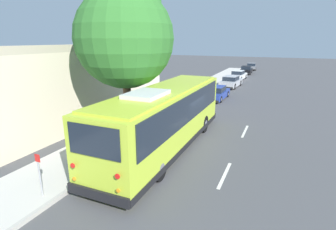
{
  "coord_description": "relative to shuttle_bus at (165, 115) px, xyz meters",
  "views": [
    {
      "loc": [
        -12.97,
        -4.81,
        5.5
      ],
      "look_at": [
        0.37,
        1.06,
        1.3
      ],
      "focal_mm": 28.0,
      "sensor_mm": 36.0,
      "label": 1
    }
  ],
  "objects": [
    {
      "name": "building_backdrop",
      "position": [
        3.22,
        9.44,
        0.63
      ],
      "size": [
        16.83,
        7.12,
        5.24
      ],
      "color": "beige",
      "rests_on": "ground"
    },
    {
      "name": "parked_sedan_gray",
      "position": [
        40.53,
        0.48,
        -1.2
      ],
      "size": [
        4.25,
        2.02,
        1.28
      ],
      "rotation": [
        0.0,
        0.0,
        0.09
      ],
      "color": "slate",
      "rests_on": "ground"
    },
    {
      "name": "street_tree",
      "position": [
        0.44,
        2.44,
        4.1
      ],
      "size": [
        5.14,
        5.14,
        8.75
      ],
      "color": "brown",
      "rests_on": "sidewalk_slab"
    },
    {
      "name": "lane_stripe_ahead",
      "position": [
        4.39,
        -3.46,
        -1.79
      ],
      "size": [
        2.4,
        0.14,
        0.01
      ],
      "primitive_type": "cube",
      "color": "silver",
      "rests_on": "ground"
    },
    {
      "name": "sign_post_near",
      "position": [
        -5.96,
        2.11,
        -0.82
      ],
      "size": [
        0.06,
        0.22,
        1.6
      ],
      "color": "gray",
      "rests_on": "sidewalk_slab"
    },
    {
      "name": "parked_sedan_white",
      "position": [
        26.83,
        0.66,
        -1.21
      ],
      "size": [
        4.59,
        1.97,
        1.28
      ],
      "rotation": [
        0.0,
        0.0,
        -0.08
      ],
      "color": "silver",
      "rests_on": "ground"
    },
    {
      "name": "ground_plane",
      "position": [
        1.32,
        -0.46,
        -1.8
      ],
      "size": [
        160.0,
        160.0,
        0.0
      ],
      "primitive_type": "plane",
      "color": "#474749"
    },
    {
      "name": "curb_strip",
      "position": [
        1.32,
        1.61,
        -1.72
      ],
      "size": [
        80.0,
        0.14,
        0.15
      ],
      "primitive_type": "cube",
      "color": "#AAA69D",
      "rests_on": "ground"
    },
    {
      "name": "parked_sedan_silver",
      "position": [
        20.14,
        0.42,
        -1.18
      ],
      "size": [
        4.68,
        2.08,
        1.33
      ],
      "rotation": [
        0.0,
        0.0,
        -0.08
      ],
      "color": "#A8AAAF",
      "rests_on": "ground"
    },
    {
      "name": "shuttle_bus",
      "position": [
        0.0,
        0.0,
        0.0
      ],
      "size": [
        11.26,
        2.75,
        3.35
      ],
      "rotation": [
        0.0,
        0.0,
        -0.0
      ],
      "color": "#ADC633",
      "rests_on": "ground"
    },
    {
      "name": "sidewalk_slab",
      "position": [
        1.32,
        3.19,
        -1.72
      ],
      "size": [
        80.0,
        3.02,
        0.15
      ],
      "primitive_type": "cube",
      "color": "beige",
      "rests_on": "ground"
    },
    {
      "name": "sign_post_far",
      "position": [
        -3.95,
        2.11,
        -0.87
      ],
      "size": [
        0.06,
        0.22,
        1.51
      ],
      "color": "gray",
      "rests_on": "sidewalk_slab"
    },
    {
      "name": "lane_stripe_mid",
      "position": [
        -1.61,
        -3.46,
        -1.79
      ],
      "size": [
        2.4,
        0.14,
        0.01
      ],
      "primitive_type": "cube",
      "color": "silver",
      "rests_on": "ground"
    },
    {
      "name": "parked_sedan_black",
      "position": [
        34.1,
        0.52,
        -1.21
      ],
      "size": [
        4.36,
        1.85,
        1.27
      ],
      "rotation": [
        0.0,
        0.0,
        0.02
      ],
      "color": "black",
      "rests_on": "ground"
    },
    {
      "name": "parked_sedan_blue",
      "position": [
        12.79,
        0.46,
        -1.21
      ],
      "size": [
        4.42,
        1.9,
        1.26
      ],
      "rotation": [
        0.0,
        0.0,
        -0.03
      ],
      "color": "navy",
      "rests_on": "ground"
    }
  ]
}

